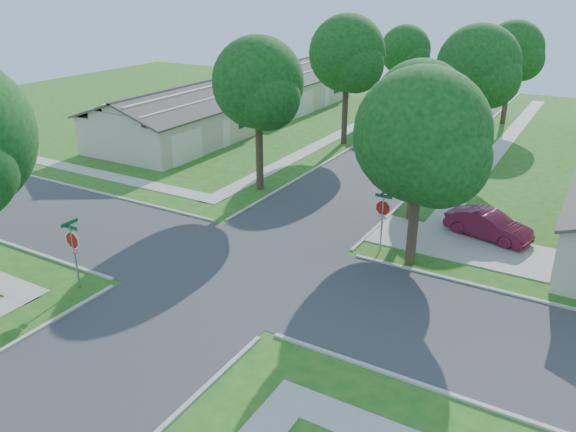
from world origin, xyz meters
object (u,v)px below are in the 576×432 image
(stop_sign_ne, at_px, (383,210))
(car_curb_west, at_px, (438,95))
(stop_sign_sw, at_px, (73,243))
(tree_e_far, at_px, (513,54))
(tree_w_near, at_px, (259,87))
(house_nw_far, at_px, (289,89))
(house_nw_near, at_px, (179,122))
(tree_w_far, at_px, (406,53))
(car_curb_east, at_px, (445,126))
(tree_w_mid, at_px, (348,57))
(tree_e_near, at_px, (421,114))
(tree_e_mid, at_px, (479,70))
(car_driveway, at_px, (488,225))
(tree_ne_corner, at_px, (422,141))

(stop_sign_ne, relative_size, car_curb_west, 0.69)
(stop_sign_sw, xyz_separation_m, tree_e_far, (9.45, 38.71, 3.95))
(tree_w_near, height_order, house_nw_far, tree_w_near)
(tree_e_far, distance_m, house_nw_near, 28.49)
(house_nw_near, bearing_deg, tree_w_far, 59.18)
(house_nw_near, height_order, car_curb_east, house_nw_near)
(tree_e_far, height_order, car_curb_west, tree_e_far)
(stop_sign_sw, xyz_separation_m, tree_w_near, (0.06, 13.71, 4.08))
(tree_w_mid, relative_size, house_nw_near, 0.70)
(tree_e_near, xyz_separation_m, house_nw_near, (-20.74, 5.99, -4.13))
(stop_sign_ne, bearing_deg, tree_e_mid, 89.80)
(car_curb_east, xyz_separation_m, car_curb_west, (-4.40, 13.40, -0.03))
(tree_e_far, height_order, house_nw_near, tree_e_far)
(house_nw_far, bearing_deg, stop_sign_sw, -72.90)
(tree_w_mid, bearing_deg, car_curb_east, 49.57)
(stop_sign_ne, xyz_separation_m, tree_w_mid, (-9.34, 16.31, 4.46))
(tree_w_far, bearing_deg, car_driveway, -62.19)
(stop_sign_sw, distance_m, car_driveway, 18.99)
(tree_w_near, bearing_deg, car_curb_east, 72.78)
(tree_w_far, xyz_separation_m, car_curb_west, (1.45, 7.25, -4.88))
(car_curb_west, bearing_deg, tree_w_near, 86.47)
(stop_sign_ne, xyz_separation_m, tree_ne_corner, (1.66, -0.49, 3.56))
(house_nw_near, xyz_separation_m, house_nw_far, (0.00, 17.00, 0.00))
(tree_e_far, bearing_deg, car_driveway, -81.15)
(tree_e_mid, bearing_deg, tree_e_near, -90.03)
(tree_e_near, bearing_deg, car_driveway, -4.43)
(stop_sign_sw, xyz_separation_m, stop_sign_ne, (9.40, 9.40, 0.00))
(car_driveway, xyz_separation_m, car_curb_west, (-11.89, 32.56, -0.05))
(tree_w_mid, relative_size, car_curb_west, 2.22)
(car_driveway, bearing_deg, tree_w_mid, 61.44)
(car_curb_west, bearing_deg, house_nw_near, 63.06)
(tree_ne_corner, distance_m, house_nw_far, 35.90)
(tree_w_far, relative_size, house_nw_far, 0.59)
(tree_w_mid, distance_m, house_nw_far, 16.56)
(tree_e_far, height_order, tree_w_far, tree_e_far)
(tree_e_far, xyz_separation_m, car_curb_west, (-7.95, 7.25, -5.35))
(tree_e_mid, xyz_separation_m, tree_e_far, (-0.00, 13.00, -0.27))
(tree_e_far, bearing_deg, tree_w_mid, -125.85)
(tree_w_near, bearing_deg, car_curb_west, 87.44)
(tree_e_far, relative_size, tree_w_mid, 0.91)
(tree_e_near, xyz_separation_m, tree_e_mid, (0.01, 12.00, 0.61))
(car_curb_west, bearing_deg, tree_e_far, 136.67)
(tree_w_mid, xyz_separation_m, house_nw_far, (-11.35, 10.99, -4.97))
(tree_w_mid, bearing_deg, tree_ne_corner, -56.78)
(stop_sign_ne, height_order, car_curb_west, stop_sign_ne)
(tree_e_far, xyz_separation_m, house_nw_near, (-20.75, -19.01, -4.46))
(house_nw_far, distance_m, car_curb_east, 17.70)
(tree_w_near, bearing_deg, stop_sign_sw, -90.23)
(tree_e_near, height_order, tree_e_mid, tree_e_mid)
(house_nw_near, distance_m, car_curb_east, 21.49)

